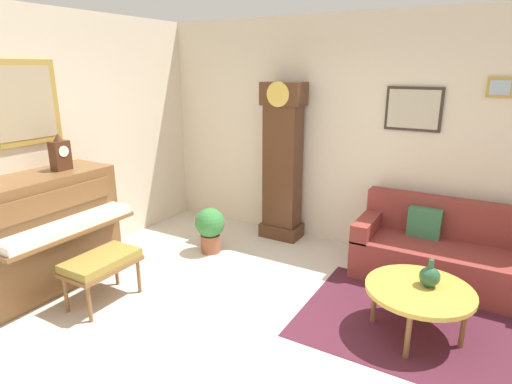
# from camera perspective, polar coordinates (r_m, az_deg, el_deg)

# --- Properties ---
(ground_plane) EXTENTS (6.40, 6.00, 0.10)m
(ground_plane) POSITION_cam_1_polar(r_m,az_deg,el_deg) (3.82, -1.37, -19.52)
(ground_plane) COLOR beige
(wall_left) EXTENTS (0.13, 4.90, 2.80)m
(wall_left) POSITION_cam_1_polar(r_m,az_deg,el_deg) (5.03, -27.78, 5.63)
(wall_left) COLOR beige
(wall_left) RESTS_ON ground_plane
(wall_back) EXTENTS (5.30, 0.13, 2.80)m
(wall_back) POSITION_cam_1_polar(r_m,az_deg,el_deg) (5.34, 12.29, 7.59)
(wall_back) COLOR beige
(wall_back) RESTS_ON ground_plane
(area_rug) EXTENTS (2.10, 1.50, 0.01)m
(area_rug) POSITION_cam_1_polar(r_m,az_deg,el_deg) (4.16, 21.61, -16.56)
(area_rug) COLOR #4C1E2D
(area_rug) RESTS_ON ground_plane
(piano) EXTENTS (0.87, 1.44, 1.18)m
(piano) POSITION_cam_1_polar(r_m,az_deg,el_deg) (4.80, -26.61, -4.79)
(piano) COLOR brown
(piano) RESTS_ON ground_plane
(piano_bench) EXTENTS (0.42, 0.70, 0.48)m
(piano_bench) POSITION_cam_1_polar(r_m,az_deg,el_deg) (4.32, -20.09, -9.02)
(piano_bench) COLOR brown
(piano_bench) RESTS_ON ground_plane
(grandfather_clock) EXTENTS (0.52, 0.34, 2.03)m
(grandfather_clock) POSITION_cam_1_polar(r_m,az_deg,el_deg) (5.47, 3.58, 3.45)
(grandfather_clock) COLOR #4C2B19
(grandfather_clock) RESTS_ON ground_plane
(couch) EXTENTS (1.90, 0.80, 0.84)m
(couch) POSITION_cam_1_polar(r_m,az_deg,el_deg) (4.92, 24.64, -7.58)
(couch) COLOR maroon
(couch) RESTS_ON ground_plane
(coffee_table) EXTENTS (0.88, 0.88, 0.44)m
(coffee_table) POSITION_cam_1_polar(r_m,az_deg,el_deg) (3.86, 21.13, -12.36)
(coffee_table) COLOR gold
(coffee_table) RESTS_ON ground_plane
(mantel_clock) EXTENTS (0.13, 0.18, 0.38)m
(mantel_clock) POSITION_cam_1_polar(r_m,az_deg,el_deg) (4.76, -24.86, 4.72)
(mantel_clock) COLOR #4C2B19
(mantel_clock) RESTS_ON piano
(green_jug) EXTENTS (0.17, 0.17, 0.24)m
(green_jug) POSITION_cam_1_polar(r_m,az_deg,el_deg) (3.86, 22.33, -10.48)
(green_jug) COLOR #234C33
(green_jug) RESTS_ON coffee_table
(potted_plant) EXTENTS (0.36, 0.36, 0.56)m
(potted_plant) POSITION_cam_1_polar(r_m,az_deg,el_deg) (5.20, -6.22, -4.72)
(potted_plant) COLOR #935138
(potted_plant) RESTS_ON ground_plane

